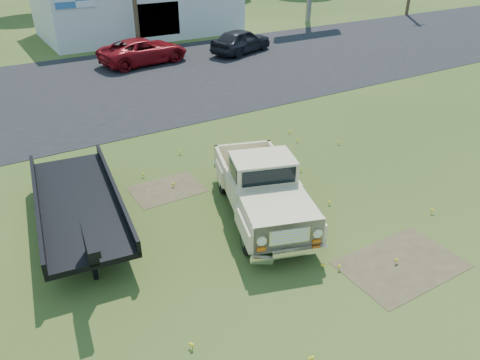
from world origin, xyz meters
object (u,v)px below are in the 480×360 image
red_pickup (144,51)px  dark_sedan (241,41)px  vintage_pickup_truck (262,187)px  flatbed_trailer (78,200)px

red_pickup → dark_sedan: size_ratio=1.18×
vintage_pickup_truck → red_pickup: vintage_pickup_truck is taller
dark_sedan → flatbed_trailer: bearing=116.3°
red_pickup → dark_sedan: dark_sedan is taller
flatbed_trailer → red_pickup: (7.83, 15.51, -0.13)m
flatbed_trailer → dark_sedan: (14.18, 14.73, -0.10)m
vintage_pickup_truck → dark_sedan: vintage_pickup_truck is taller
flatbed_trailer → dark_sedan: 20.45m
flatbed_trailer → red_pickup: size_ratio=1.20×
vintage_pickup_truck → dark_sedan: size_ratio=1.15×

